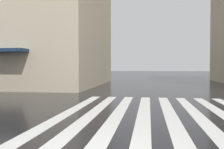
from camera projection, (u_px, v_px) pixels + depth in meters
name	position (u px, v px, depth m)	size (l,w,h in m)	color
zebra_crossing	(158.00, 120.00, 8.72)	(13.00, 7.50, 0.01)	silver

